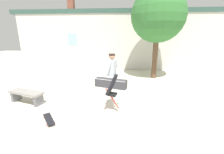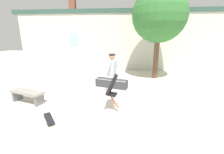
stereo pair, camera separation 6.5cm
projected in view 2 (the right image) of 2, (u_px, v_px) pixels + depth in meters
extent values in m
plane|color=beige|center=(109.00, 115.00, 5.10)|extent=(40.00, 40.00, 0.00)
cube|color=beige|center=(119.00, 42.00, 11.43)|extent=(15.64, 0.40, 4.13)
cube|color=#335147|center=(120.00, 11.00, 10.82)|extent=(16.42, 0.52, 0.31)
cube|color=brown|center=(72.00, 1.00, 10.94)|extent=(0.44, 0.44, 1.20)
cube|color=#99B7C6|center=(74.00, 39.00, 11.49)|extent=(0.70, 0.02, 0.90)
cylinder|color=brown|center=(156.00, 58.00, 9.14)|extent=(0.31, 0.31, 2.54)
sphere|color=#337033|center=(159.00, 15.00, 8.48)|extent=(3.08, 3.08, 3.08)
cube|color=gray|center=(27.00, 92.00, 5.91)|extent=(1.51, 0.84, 0.08)
cube|color=slate|center=(17.00, 95.00, 6.19)|extent=(0.22, 0.41, 0.40)
cube|color=slate|center=(39.00, 100.00, 5.77)|extent=(0.22, 0.41, 0.40)
cube|color=#38383D|center=(111.00, 83.00, 7.71)|extent=(1.71, 0.87, 0.44)
cube|color=#B7B7BC|center=(110.00, 80.00, 7.48)|extent=(1.60, 0.51, 0.02)
cube|color=#9EA8B2|center=(112.00, 68.00, 4.93)|extent=(0.30, 0.38, 0.53)
sphere|color=#A37556|center=(112.00, 56.00, 4.83)|extent=(0.25, 0.25, 0.21)
ellipsoid|color=black|center=(112.00, 55.00, 4.82)|extent=(0.26, 0.26, 0.12)
cylinder|color=black|center=(113.00, 84.00, 5.17)|extent=(0.41, 0.29, 0.76)
cube|color=black|center=(114.00, 93.00, 5.26)|extent=(0.28, 0.16, 0.07)
cylinder|color=black|center=(111.00, 85.00, 5.01)|extent=(0.44, 0.15, 0.76)
cube|color=black|center=(112.00, 95.00, 5.10)|extent=(0.28, 0.16, 0.07)
cylinder|color=#9EA8B2|center=(115.00, 63.00, 5.25)|extent=(0.18, 0.48, 0.42)
cylinder|color=#9EA8B2|center=(108.00, 67.00, 4.55)|extent=(0.18, 0.48, 0.42)
cube|color=red|center=(112.00, 98.00, 5.30)|extent=(0.54, 0.44, 0.74)
cylinder|color=green|center=(118.00, 104.00, 5.17)|extent=(0.08, 0.05, 0.07)
cylinder|color=green|center=(117.00, 104.00, 5.38)|extent=(0.08, 0.05, 0.07)
cylinder|color=green|center=(110.00, 91.00, 5.24)|extent=(0.08, 0.05, 0.07)
cylinder|color=green|center=(109.00, 92.00, 5.45)|extent=(0.08, 0.05, 0.07)
cube|color=black|center=(49.00, 118.00, 4.73)|extent=(0.66, 0.76, 0.02)
cylinder|color=#DB3D33|center=(44.00, 117.00, 4.89)|extent=(0.05, 0.05, 0.05)
cylinder|color=#DB3D33|center=(51.00, 115.00, 5.01)|extent=(0.05, 0.05, 0.05)
cylinder|color=#DB3D33|center=(47.00, 125.00, 4.48)|extent=(0.05, 0.05, 0.05)
cylinder|color=#DB3D33|center=(55.00, 122.00, 4.60)|extent=(0.05, 0.05, 0.05)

